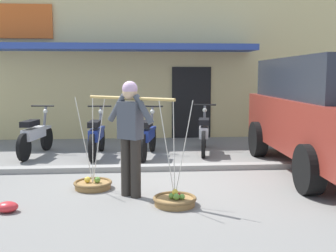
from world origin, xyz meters
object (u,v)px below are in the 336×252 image
at_px(motorcycle_third_in_row, 148,136).
at_px(plastic_litter_bag, 7,207).
at_px(motorcycle_second_in_row, 97,136).
at_px(parked_truck, 330,110).
at_px(fruit_basket_right_side, 93,184).
at_px(motorcycle_nearest_shop, 35,135).
at_px(fruit_vendor, 130,131).
at_px(fruit_basket_left_side, 175,200).
at_px(motorcycle_end_of_row, 204,133).

distance_m(motorcycle_third_in_row, plastic_litter_bag, 4.02).
distance_m(motorcycle_second_in_row, parked_truck, 4.79).
relative_size(fruit_basket_right_side, plastic_litter_bag, 5.18).
bearing_deg(parked_truck, motorcycle_nearest_shop, 162.02).
bearing_deg(fruit_vendor, fruit_basket_left_side, -37.48).
height_order(motorcycle_third_in_row, plastic_litter_bag, motorcycle_third_in_row).
relative_size(fruit_basket_right_side, motorcycle_third_in_row, 0.81).
xyz_separation_m(fruit_vendor, motorcycle_second_in_row, (-0.77, 3.05, -0.52)).
height_order(fruit_basket_left_side, parked_truck, parked_truck).
bearing_deg(fruit_vendor, motorcycle_end_of_row, 63.38).
bearing_deg(motorcycle_nearest_shop, plastic_litter_bag, -82.11).
height_order(motorcycle_nearest_shop, parked_truck, parked_truck).
xyz_separation_m(fruit_vendor, motorcycle_end_of_row, (1.65, 3.29, -0.52)).
bearing_deg(parked_truck, fruit_basket_left_side, -149.29).
relative_size(fruit_basket_left_side, motorcycle_third_in_row, 0.81).
xyz_separation_m(fruit_basket_left_side, motorcycle_third_in_row, (-0.26, 3.39, 0.38)).
bearing_deg(motorcycle_end_of_row, motorcycle_second_in_row, -174.34).
distance_m(fruit_vendor, motorcycle_second_in_row, 3.19).
bearing_deg(motorcycle_end_of_row, plastic_litter_bag, -130.10).
distance_m(fruit_vendor, fruit_basket_right_side, 1.18).
height_order(motorcycle_third_in_row, parked_truck, parked_truck).
bearing_deg(motorcycle_nearest_shop, motorcycle_end_of_row, 0.75).
bearing_deg(fruit_basket_right_side, motorcycle_end_of_row, 51.45).
distance_m(fruit_basket_right_side, motorcycle_third_in_row, 2.66).
bearing_deg(parked_truck, fruit_vendor, -159.72).
height_order(motorcycle_second_in_row, parked_truck, parked_truck).
height_order(motorcycle_second_in_row, motorcycle_third_in_row, same).
xyz_separation_m(fruit_basket_left_side, parked_truck, (3.06, 1.82, 1.05)).
xyz_separation_m(fruit_basket_left_side, motorcycle_second_in_row, (-1.37, 3.51, 0.38)).
bearing_deg(fruit_basket_left_side, plastic_litter_bag, -177.08).
bearing_deg(motorcycle_third_in_row, motorcycle_second_in_row, 173.66).
relative_size(fruit_vendor, motorcycle_end_of_row, 0.94).
distance_m(fruit_vendor, plastic_litter_bag, 1.93).
distance_m(fruit_basket_left_side, motorcycle_end_of_row, 3.91).
bearing_deg(fruit_vendor, motorcycle_second_in_row, 104.16).
bearing_deg(motorcycle_third_in_row, fruit_basket_right_side, -111.06).
height_order(fruit_vendor, motorcycle_third_in_row, fruit_vendor).
distance_m(fruit_basket_right_side, motorcycle_second_in_row, 2.62).
bearing_deg(motorcycle_end_of_row, fruit_basket_left_side, -105.54).
distance_m(motorcycle_nearest_shop, motorcycle_third_in_row, 2.50).
bearing_deg(motorcycle_second_in_row, fruit_vendor, -75.84).
distance_m(fruit_basket_right_side, plastic_litter_bag, 1.44).
bearing_deg(motorcycle_second_in_row, fruit_basket_left_side, -68.63).
distance_m(fruit_vendor, parked_truck, 3.91).
bearing_deg(fruit_basket_right_side, fruit_basket_left_side, -37.49).
bearing_deg(plastic_litter_bag, motorcycle_second_in_row, 76.99).
distance_m(fruit_basket_right_side, parked_truck, 4.49).
height_order(fruit_basket_left_side, motorcycle_nearest_shop, fruit_basket_left_side).
bearing_deg(fruit_vendor, plastic_litter_bag, -160.26).
distance_m(fruit_basket_left_side, parked_truck, 3.71).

